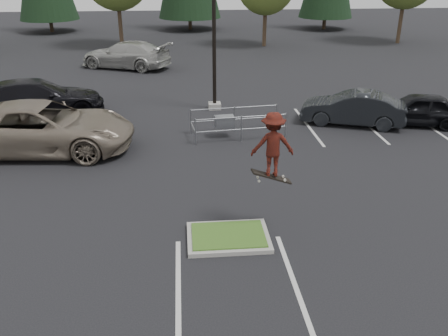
{
  "coord_description": "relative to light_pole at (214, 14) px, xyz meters",
  "views": [
    {
      "loc": [
        -1.09,
        -10.81,
        6.96
      ],
      "look_at": [
        0.02,
        1.5,
        1.44
      ],
      "focal_mm": 38.0,
      "sensor_mm": 36.0,
      "label": 1
    }
  ],
  "objects": [
    {
      "name": "stall_lines",
      "position": [
        -1.85,
        -5.98,
        -4.56
      ],
      "size": [
        22.62,
        17.6,
        0.01
      ],
      "color": "silver",
      "rests_on": "ground"
    },
    {
      "name": "car_l_tan",
      "position": [
        -7.0,
        -5.0,
        -3.6
      ],
      "size": [
        7.14,
        3.7,
        1.92
      ],
      "primitive_type": "imported",
      "rotation": [
        0.0,
        0.0,
        1.5
      ],
      "color": "gray",
      "rests_on": "ground"
    },
    {
      "name": "cart_corral",
      "position": [
        0.25,
        -4.05,
        -3.88
      ],
      "size": [
        3.97,
        1.8,
        1.09
      ],
      "rotation": [
        0.0,
        0.0,
        0.11
      ],
      "color": "gray",
      "rests_on": "ground"
    },
    {
      "name": "car_far_silver",
      "position": [
        -5.2,
        10.0,
        -3.67
      ],
      "size": [
        6.64,
        4.78,
        1.78
      ],
      "primitive_type": "imported",
      "rotation": [
        0.0,
        0.0,
        4.29
      ],
      "color": "#B1B0AB",
      "rests_on": "ground"
    },
    {
      "name": "grass_median",
      "position": [
        -0.5,
        -12.0,
        -4.48
      ],
      "size": [
        2.2,
        1.6,
        0.16
      ],
      "color": "#98958E",
      "rests_on": "ground"
    },
    {
      "name": "light_pole",
      "position": [
        0.0,
        0.0,
        0.0
      ],
      "size": [
        0.7,
        0.6,
        10.12
      ],
      "color": "#98958E",
      "rests_on": "ground"
    },
    {
      "name": "car_r_black",
      "position": [
        8.9,
        -3.24,
        -3.84
      ],
      "size": [
        4.52,
        2.72,
        1.44
      ],
      "primitive_type": "imported",
      "rotation": [
        0.0,
        0.0,
        4.46
      ],
      "color": "black",
      "rests_on": "ground"
    },
    {
      "name": "car_l_black",
      "position": [
        -8.5,
        -0.5,
        -3.68
      ],
      "size": [
        6.53,
        4.0,
        1.77
      ],
      "primitive_type": "imported",
      "rotation": [
        0.0,
        0.0,
        1.84
      ],
      "color": "black",
      "rests_on": "ground"
    },
    {
      "name": "skateboarder",
      "position": [
        0.7,
        -11.5,
        -2.07
      ],
      "size": [
        1.14,
        0.67,
        2.01
      ],
      "rotation": [
        0.0,
        0.0,
        3.12
      ],
      "color": "black",
      "rests_on": "ground"
    },
    {
      "name": "car_r_charc",
      "position": [
        6.0,
        -2.94,
        -3.81
      ],
      "size": [
        4.82,
        3.07,
        1.5
      ],
      "primitive_type": "imported",
      "rotation": [
        0.0,
        0.0,
        4.36
      ],
      "color": "black",
      "rests_on": "ground"
    },
    {
      "name": "ground",
      "position": [
        -0.5,
        -12.0,
        -4.56
      ],
      "size": [
        120.0,
        120.0,
        0.0
      ],
      "primitive_type": "plane",
      "color": "black",
      "rests_on": "ground"
    }
  ]
}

